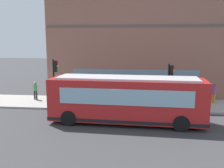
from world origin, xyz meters
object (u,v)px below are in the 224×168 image
object	(u,v)px
traffic_light_near_corner	(170,78)
pedestrian_near_hydrant	(214,92)
city_bus_nearside	(126,100)
traffic_light_down_block	(55,74)
pedestrian_walking_along_curb	(65,87)
pedestrian_near_building_entrance	(51,90)
fire_hydrant	(164,100)
pedestrian_by_light_pole	(35,89)
newspaper_vending_box	(197,96)

from	to	relation	value
traffic_light_near_corner	pedestrian_near_hydrant	distance (m)	4.97
city_bus_nearside	traffic_light_down_block	xyz separation A→B (m)	(3.13, 5.83, 1.25)
pedestrian_near_hydrant	pedestrian_walking_along_curb	size ratio (longest dim) A/B	0.97
pedestrian_walking_along_curb	pedestrian_near_building_entrance	bearing A→B (deg)	152.58
city_bus_nearside	traffic_light_down_block	distance (m)	6.73
fire_hydrant	pedestrian_walking_along_curb	bearing A→B (deg)	80.63
traffic_light_down_block	pedestrian_by_light_pole	distance (m)	3.79
traffic_light_near_corner	pedestrian_near_hydrant	world-z (taller)	traffic_light_near_corner
traffic_light_down_block	newspaper_vending_box	xyz separation A→B (m)	(3.01, -11.64, -2.20)
traffic_light_near_corner	pedestrian_by_light_pole	distance (m)	11.89
pedestrian_near_hydrant	fire_hydrant	bearing A→B (deg)	102.88
traffic_light_down_block	fire_hydrant	xyz separation A→B (m)	(1.48, -8.72, -2.29)
fire_hydrant	pedestrian_near_building_entrance	world-z (taller)	pedestrian_near_building_entrance
newspaper_vending_box	pedestrian_by_light_pole	bearing A→B (deg)	93.48
traffic_light_down_block	newspaper_vending_box	bearing A→B (deg)	-75.48
pedestrian_walking_along_curb	pedestrian_by_light_pole	bearing A→B (deg)	108.00
traffic_light_near_corner	pedestrian_walking_along_curb	size ratio (longest dim) A/B	2.03
pedestrian_by_light_pole	newspaper_vending_box	world-z (taller)	pedestrian_by_light_pole
traffic_light_down_block	pedestrian_by_light_pole	bearing A→B (deg)	50.63
pedestrian_by_light_pole	pedestrian_near_hydrant	bearing A→B (deg)	-88.90
traffic_light_near_corner	pedestrian_walking_along_curb	xyz separation A→B (m)	(3.11, 9.10, -1.46)
pedestrian_near_building_entrance	pedestrian_walking_along_curb	bearing A→B (deg)	-27.42
pedestrian_walking_along_curb	newspaper_vending_box	distance (m)	11.80
fire_hydrant	pedestrian_by_light_pole	size ratio (longest dim) A/B	0.45
fire_hydrant	newspaper_vending_box	distance (m)	3.30
traffic_light_near_corner	pedestrian_near_hydrant	size ratio (longest dim) A/B	2.10
traffic_light_down_block	fire_hydrant	size ratio (longest dim) A/B	5.14
traffic_light_down_block	pedestrian_near_building_entrance	world-z (taller)	traffic_light_down_block
fire_hydrant	pedestrian_near_hydrant	distance (m)	4.34
fire_hydrant	newspaper_vending_box	world-z (taller)	newspaper_vending_box
pedestrian_walking_along_curb	city_bus_nearside	bearing A→B (deg)	-135.44
fire_hydrant	traffic_light_near_corner	bearing A→B (deg)	-171.97
traffic_light_down_block	pedestrian_walking_along_curb	xyz separation A→B (m)	(2.95, 0.15, -1.64)
traffic_light_down_block	pedestrian_near_building_entrance	size ratio (longest dim) A/B	2.17
traffic_light_down_block	pedestrian_near_hydrant	distance (m)	13.25
pedestrian_walking_along_curb	newspaper_vending_box	size ratio (longest dim) A/B	1.94
traffic_light_near_corner	newspaper_vending_box	size ratio (longest dim) A/B	3.93
traffic_light_near_corner	pedestrian_near_building_entrance	world-z (taller)	traffic_light_near_corner
pedestrian_near_hydrant	traffic_light_down_block	bearing A→B (deg)	100.72
traffic_light_down_block	newspaper_vending_box	size ratio (longest dim) A/B	4.22
newspaper_vending_box	pedestrian_walking_along_curb	bearing A→B (deg)	90.32
city_bus_nearside	pedestrian_near_building_entrance	bearing A→B (deg)	55.73
city_bus_nearside	traffic_light_near_corner	xyz separation A→B (m)	(2.96, -3.12, 1.06)
pedestrian_by_light_pole	newspaper_vending_box	bearing A→B (deg)	-86.52
city_bus_nearside	pedestrian_near_hydrant	size ratio (longest dim) A/B	6.02
pedestrian_near_hydrant	newspaper_vending_box	bearing A→B (deg)	65.82
pedestrian_near_hydrant	newspaper_vending_box	xyz separation A→B (m)	(0.57, 1.27, -0.52)
fire_hydrant	pedestrian_near_building_entrance	size ratio (longest dim) A/B	0.42
traffic_light_down_block	pedestrian_near_building_entrance	bearing A→B (deg)	31.85
city_bus_nearside	pedestrian_by_light_pole	distance (m)	9.97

